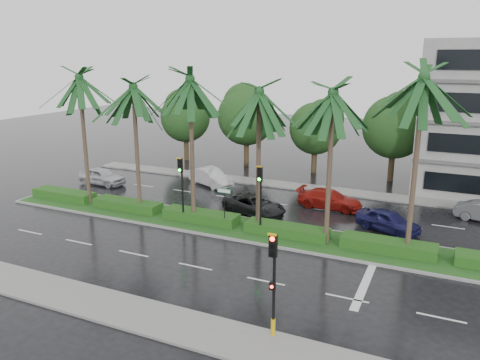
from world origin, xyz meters
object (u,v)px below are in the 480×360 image
at_px(signal_median_left, 181,180).
at_px(car_blue, 388,221).
at_px(street_sign, 224,198).
at_px(car_red, 330,199).
at_px(car_silver, 102,176).
at_px(signal_near, 273,281).
at_px(car_white, 211,177).
at_px(car_darkgrey, 254,205).

distance_m(signal_median_left, car_blue, 13.41).
bearing_deg(street_sign, car_red, 55.05).
relative_size(car_silver, car_blue, 1.05).
relative_size(signal_median_left, car_red, 0.93).
relative_size(signal_near, car_silver, 1.02).
relative_size(street_sign, car_white, 0.57).
bearing_deg(signal_near, car_silver, 144.63).
height_order(car_silver, car_red, car_silver).
distance_m(car_silver, car_white, 9.39).
distance_m(street_sign, car_darkgrey, 3.98).
bearing_deg(street_sign, car_darkgrey, 82.25).
xyz_separation_m(signal_median_left, car_red, (8.00, 7.34, -2.32)).
bearing_deg(car_blue, street_sign, 136.29).
height_order(car_white, car_blue, car_white).
xyz_separation_m(car_darkgrey, car_blue, (9.00, 0.42, 0.03)).
xyz_separation_m(car_silver, car_blue, (23.96, -1.27, -0.03)).
xyz_separation_m(street_sign, car_white, (-5.79, 8.99, -1.38)).
bearing_deg(car_silver, signal_near, -122.20).
distance_m(street_sign, car_white, 10.78).
bearing_deg(signal_near, street_sign, 125.34).
distance_m(car_darkgrey, car_red, 5.69).
relative_size(car_silver, car_red, 0.91).
distance_m(car_silver, car_darkgrey, 15.05).
distance_m(car_silver, car_red, 19.54).
bearing_deg(car_white, signal_near, -120.90).
relative_size(street_sign, car_silver, 0.61).
height_order(car_white, car_darkgrey, car_white).
bearing_deg(signal_near, car_blue, 79.85).
xyz_separation_m(street_sign, car_red, (5.00, 7.15, -1.44)).
xyz_separation_m(car_red, car_blue, (4.50, -3.06, 0.02)).
bearing_deg(car_red, car_darkgrey, 130.59).
bearing_deg(car_blue, car_white, 95.21).
relative_size(car_silver, car_darkgrey, 0.89).
bearing_deg(car_silver, signal_median_left, -112.66).
relative_size(car_darkgrey, car_blue, 1.17).
xyz_separation_m(signal_near, car_red, (-2.00, 17.03, -1.82)).
relative_size(car_white, car_darkgrey, 0.95).
height_order(signal_median_left, car_darkgrey, signal_median_left).
xyz_separation_m(signal_near, car_silver, (-21.46, 15.23, -1.77)).
height_order(signal_median_left, car_silver, signal_median_left).
xyz_separation_m(signal_median_left, car_blue, (12.50, 4.28, -2.30)).
relative_size(car_red, car_blue, 1.15).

